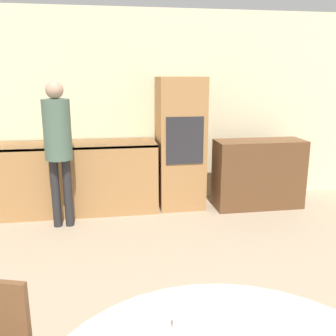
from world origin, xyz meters
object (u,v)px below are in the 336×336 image
at_px(person_standing, 58,138).
at_px(cup, 181,320).
at_px(sideboard, 258,174).
at_px(oven_unit, 180,143).

relative_size(person_standing, cup, 21.10).
height_order(sideboard, person_standing, person_standing).
relative_size(sideboard, person_standing, 0.70).
xyz_separation_m(sideboard, cup, (-1.72, -3.28, 0.31)).
bearing_deg(sideboard, person_standing, -173.64).
relative_size(sideboard, cup, 14.71).
xyz_separation_m(sideboard, person_standing, (-2.54, -0.28, 0.60)).
bearing_deg(oven_unit, person_standing, -161.65).
relative_size(oven_unit, sideboard, 1.47).
bearing_deg(cup, person_standing, 105.38).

